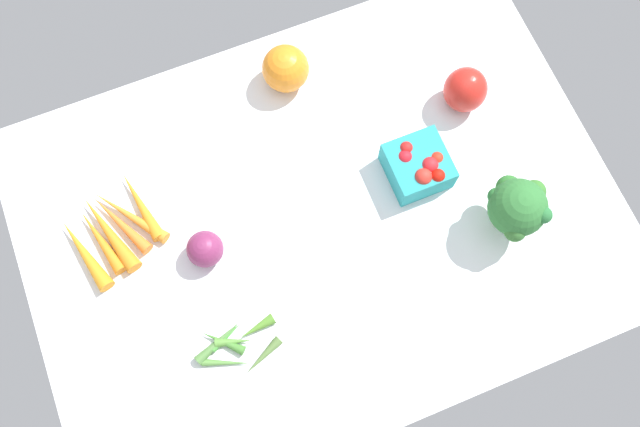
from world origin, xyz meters
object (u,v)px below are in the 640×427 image
berry_basket (418,166)px  broccoli_head (517,207)px  okra_pile (236,343)px  heirloom_tomato_orange (286,69)px  carrot_bunch (112,231)px  red_onion_near_basket (205,249)px  bell_pepper_red (465,90)px

berry_basket → broccoli_head: bearing=127.6°
okra_pile → heirloom_tomato_orange: bearing=-120.7°
berry_basket → heirloom_tomato_orange: heirloom_tomato_orange is taller
heirloom_tomato_orange → carrot_bunch: heirloom_tomato_orange is taller
berry_basket → okra_pile: size_ratio=0.71×
heirloom_tomato_orange → carrot_bunch: size_ratio=0.45×
red_onion_near_basket → bell_pepper_red: (-53.69, -10.25, 1.30)cm
broccoli_head → okra_pile: size_ratio=0.90×
heirloom_tomato_orange → okra_pile: bearing=59.3°
okra_pile → carrot_bunch: 29.51cm
broccoli_head → carrot_bunch: bearing=-20.1°
broccoli_head → bell_pepper_red: size_ratio=1.47×
bell_pepper_red → carrot_bunch: size_ratio=0.46×
berry_basket → bell_pepper_red: 17.06cm
bell_pepper_red → berry_basket: bearing=36.2°
red_onion_near_basket → berry_basket: bearing=-179.7°
broccoli_head → carrot_bunch: size_ratio=0.67×
red_onion_near_basket → heirloom_tomato_orange: bearing=-133.2°
red_onion_near_basket → okra_pile: red_onion_near_basket is taller
berry_basket → red_onion_near_basket: (39.95, 0.20, -0.24)cm
broccoli_head → carrot_bunch: 69.45cm
berry_basket → carrot_bunch: size_ratio=0.53×
okra_pile → bell_pepper_red: (-54.33, -26.71, 3.63)cm
berry_basket → bell_pepper_red: bearing=-143.8°
bell_pepper_red → carrot_bunch: bell_pepper_red is taller
red_onion_near_basket → carrot_bunch: size_ratio=0.32×
red_onion_near_basket → bell_pepper_red: bearing=-169.2°
bell_pepper_red → broccoli_head: bearing=83.2°
carrot_bunch → okra_pile: bearing=117.2°
broccoli_head → carrot_bunch: broccoli_head is taller
red_onion_near_basket → carrot_bunch: bearing=-34.7°
red_onion_near_basket → broccoli_head: bearing=164.7°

